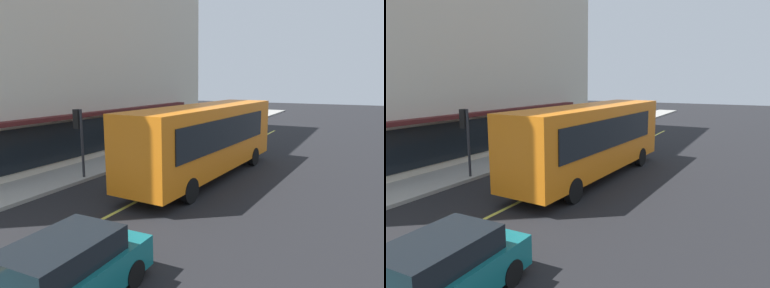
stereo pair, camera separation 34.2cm
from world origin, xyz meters
TOP-DOWN VIEW (x-y plane):
  - ground at (0.00, 0.00)m, footprint 120.00×120.00m
  - sidewalk at (0.00, 5.09)m, footprint 80.00×2.71m
  - lane_centre_stripe at (0.00, 0.00)m, footprint 36.00×0.16m
  - storefront_building at (1.72, 11.01)m, footprint 25.92×9.77m
  - bus at (0.24, -0.97)m, footprint 11.25×3.10m
  - traffic_light at (-2.78, 4.19)m, footprint 0.30×0.52m
  - car_black at (8.38, 2.57)m, footprint 4.35×1.95m
  - car_teal at (-10.34, -2.53)m, footprint 4.33×1.92m
  - pedestrian_waiting at (10.68, 4.53)m, footprint 0.34×0.34m

SIDE VIEW (x-z plane):
  - ground at x=0.00m, z-range 0.00..0.00m
  - lane_centre_stripe at x=0.00m, z-range 0.00..0.01m
  - sidewalk at x=0.00m, z-range 0.00..0.15m
  - car_black at x=8.38m, z-range -0.02..1.50m
  - car_teal at x=-10.34m, z-range -0.02..1.50m
  - pedestrian_waiting at x=10.68m, z-range 0.32..2.04m
  - bus at x=0.24m, z-range 0.24..3.74m
  - traffic_light at x=-2.78m, z-range 0.93..4.13m
  - storefront_building at x=1.72m, z-range -0.01..15.59m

